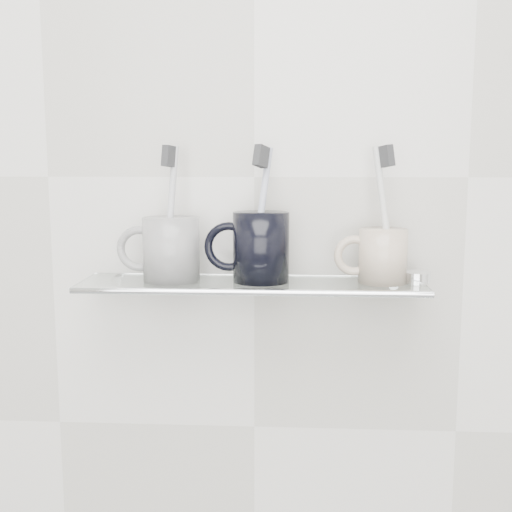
# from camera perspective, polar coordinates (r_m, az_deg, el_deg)

# --- Properties ---
(wall_back) EXTENTS (2.50, 0.00, 2.50)m
(wall_back) POSITION_cam_1_polar(r_m,az_deg,el_deg) (0.98, -0.16, 7.04)
(wall_back) COLOR silver
(wall_back) RESTS_ON ground
(shelf_glass) EXTENTS (0.50, 0.12, 0.01)m
(shelf_glass) POSITION_cam_1_polar(r_m,az_deg,el_deg) (0.94, -0.38, -2.54)
(shelf_glass) COLOR silver
(shelf_glass) RESTS_ON wall_back
(shelf_rail) EXTENTS (0.50, 0.01, 0.01)m
(shelf_rail) POSITION_cam_1_polar(r_m,az_deg,el_deg) (0.88, -0.62, -3.25)
(shelf_rail) COLOR silver
(shelf_rail) RESTS_ON shelf_glass
(bracket_left) EXTENTS (0.02, 0.03, 0.02)m
(bracket_left) POSITION_cam_1_polar(r_m,az_deg,el_deg) (1.02, -12.09, -2.44)
(bracket_left) COLOR silver
(bracket_left) RESTS_ON wall_back
(bracket_right) EXTENTS (0.02, 0.03, 0.02)m
(bracket_right) POSITION_cam_1_polar(r_m,az_deg,el_deg) (0.99, 11.98, -2.72)
(bracket_right) COLOR silver
(bracket_right) RESTS_ON wall_back
(mug_left) EXTENTS (0.09, 0.09, 0.09)m
(mug_left) POSITION_cam_1_polar(r_m,az_deg,el_deg) (0.95, -7.53, 0.62)
(mug_left) COLOR silver
(mug_left) RESTS_ON shelf_glass
(mug_left_handle) EXTENTS (0.07, 0.01, 0.07)m
(mug_left_handle) POSITION_cam_1_polar(r_m,az_deg,el_deg) (0.96, -10.33, 0.63)
(mug_left_handle) COLOR silver
(mug_left_handle) RESTS_ON mug_left
(toothbrush_left) EXTENTS (0.03, 0.03, 0.19)m
(toothbrush_left) POSITION_cam_1_polar(r_m,az_deg,el_deg) (0.94, -7.60, 3.90)
(toothbrush_left) COLOR #BDBDBD
(toothbrush_left) RESTS_ON mug_left
(bristles_left) EXTENTS (0.02, 0.03, 0.03)m
(bristles_left) POSITION_cam_1_polar(r_m,az_deg,el_deg) (0.94, -7.70, 8.78)
(bristles_left) COLOR #2D2E30
(bristles_left) RESTS_ON toothbrush_left
(mug_center) EXTENTS (0.10, 0.10, 0.10)m
(mug_center) POSITION_cam_1_polar(r_m,az_deg,el_deg) (0.93, 0.45, 0.81)
(mug_center) COLOR black
(mug_center) RESTS_ON shelf_glass
(mug_center_handle) EXTENTS (0.07, 0.01, 0.07)m
(mug_center_handle) POSITION_cam_1_polar(r_m,az_deg,el_deg) (0.93, -2.42, 0.83)
(mug_center_handle) COLOR black
(mug_center_handle) RESTS_ON mug_center
(toothbrush_center) EXTENTS (0.04, 0.05, 0.19)m
(toothbrush_center) POSITION_cam_1_polar(r_m,az_deg,el_deg) (0.93, 0.45, 3.90)
(toothbrush_center) COLOR #ABB2D7
(toothbrush_center) RESTS_ON mug_center
(bristles_center) EXTENTS (0.03, 0.03, 0.03)m
(bristles_center) POSITION_cam_1_polar(r_m,az_deg,el_deg) (0.92, 0.46, 8.86)
(bristles_center) COLOR #2D2E30
(bristles_center) RESTS_ON toothbrush_center
(mug_right) EXTENTS (0.08, 0.08, 0.08)m
(mug_right) POSITION_cam_1_polar(r_m,az_deg,el_deg) (0.94, 11.21, 0.02)
(mug_right) COLOR beige
(mug_right) RESTS_ON shelf_glass
(mug_right_handle) EXTENTS (0.06, 0.01, 0.06)m
(mug_right_handle) POSITION_cam_1_polar(r_m,az_deg,el_deg) (0.94, 8.73, 0.04)
(mug_right_handle) COLOR beige
(mug_right_handle) RESTS_ON mug_right
(toothbrush_right) EXTENTS (0.04, 0.03, 0.19)m
(toothbrush_right) POSITION_cam_1_polar(r_m,az_deg,el_deg) (0.93, 11.32, 3.77)
(toothbrush_right) COLOR silver
(toothbrush_right) RESTS_ON mug_right
(bristles_right) EXTENTS (0.03, 0.03, 0.03)m
(bristles_right) POSITION_cam_1_polar(r_m,az_deg,el_deg) (0.93, 11.47, 8.69)
(bristles_right) COLOR #2D2E30
(bristles_right) RESTS_ON toothbrush_right
(chrome_cap) EXTENTS (0.04, 0.04, 0.02)m
(chrome_cap) POSITION_cam_1_polar(r_m,az_deg,el_deg) (0.95, 14.10, -1.86)
(chrome_cap) COLOR silver
(chrome_cap) RESTS_ON shelf_glass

